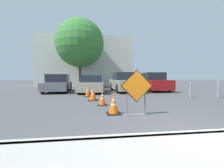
{
  "coord_description": "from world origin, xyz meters",
  "views": [
    {
      "loc": [
        -2.14,
        -2.67,
        1.23
      ],
      "look_at": [
        -0.74,
        7.71,
        0.73
      ],
      "focal_mm": 24.0,
      "sensor_mm": 36.0,
      "label": 1
    }
  ],
  "objects_px": {
    "parked_car_second": "(92,84)",
    "parked_car_third": "(124,83)",
    "traffic_cone_second": "(102,99)",
    "bollard_nearest": "(191,90)",
    "bollard_second": "(218,89)",
    "parked_car_nearest": "(58,84)",
    "traffic_cone_nearest": "(114,105)",
    "traffic_cone_third": "(93,94)",
    "parked_car_fourth": "(154,82)",
    "traffic_cone_fifth": "(85,89)",
    "traffic_cone_fourth": "(88,91)",
    "road_closed_sign": "(137,90)"
  },
  "relations": [
    {
      "from": "parked_car_fourth",
      "to": "bollard_nearest",
      "type": "xyz_separation_m",
      "value": [
        0.21,
        -4.83,
        -0.26
      ]
    },
    {
      "from": "traffic_cone_third",
      "to": "traffic_cone_fifth",
      "type": "bearing_deg",
      "value": 100.09
    },
    {
      "from": "traffic_cone_nearest",
      "to": "traffic_cone_fourth",
      "type": "relative_size",
      "value": 0.85
    },
    {
      "from": "traffic_cone_second",
      "to": "parked_car_nearest",
      "type": "bearing_deg",
      "value": 116.69
    },
    {
      "from": "traffic_cone_nearest",
      "to": "parked_car_fourth",
      "type": "bearing_deg",
      "value": 58.96
    },
    {
      "from": "bollard_second",
      "to": "parked_car_third",
      "type": "bearing_deg",
      "value": 136.61
    },
    {
      "from": "traffic_cone_nearest",
      "to": "traffic_cone_fourth",
      "type": "bearing_deg",
      "value": 101.97
    },
    {
      "from": "road_closed_sign",
      "to": "traffic_cone_third",
      "type": "distance_m",
      "value": 3.55
    },
    {
      "from": "parked_car_fourth",
      "to": "parked_car_second",
      "type": "bearing_deg",
      "value": 10.46
    },
    {
      "from": "traffic_cone_second",
      "to": "bollard_second",
      "type": "xyz_separation_m",
      "value": [
        7.09,
        1.61,
        0.23
      ]
    },
    {
      "from": "parked_car_third",
      "to": "traffic_cone_fifth",
      "type": "bearing_deg",
      "value": 24.46
    },
    {
      "from": "parked_car_nearest",
      "to": "traffic_cone_third",
      "type": "bearing_deg",
      "value": 117.68
    },
    {
      "from": "traffic_cone_third",
      "to": "bollard_nearest",
      "type": "distance_m",
      "value": 5.69
    },
    {
      "from": "road_closed_sign",
      "to": "traffic_cone_nearest",
      "type": "relative_size",
      "value": 2.31
    },
    {
      "from": "traffic_cone_third",
      "to": "traffic_cone_fourth",
      "type": "xyz_separation_m",
      "value": [
        -0.3,
        1.58,
        0.03
      ]
    },
    {
      "from": "traffic_cone_fifth",
      "to": "parked_car_second",
      "type": "relative_size",
      "value": 0.17
    },
    {
      "from": "road_closed_sign",
      "to": "parked_car_second",
      "type": "xyz_separation_m",
      "value": [
        -1.43,
        7.59,
        -0.18
      ]
    },
    {
      "from": "bollard_nearest",
      "to": "parked_car_third",
      "type": "bearing_deg",
      "value": 123.36
    },
    {
      "from": "parked_car_nearest",
      "to": "parked_car_second",
      "type": "height_order",
      "value": "parked_car_nearest"
    },
    {
      "from": "traffic_cone_third",
      "to": "bollard_nearest",
      "type": "height_order",
      "value": "bollard_nearest"
    },
    {
      "from": "parked_car_nearest",
      "to": "bollard_nearest",
      "type": "distance_m",
      "value": 9.8
    },
    {
      "from": "bollard_nearest",
      "to": "traffic_cone_second",
      "type": "bearing_deg",
      "value": -163.03
    },
    {
      "from": "traffic_cone_nearest",
      "to": "parked_car_fourth",
      "type": "relative_size",
      "value": 0.14
    },
    {
      "from": "traffic_cone_nearest",
      "to": "traffic_cone_third",
      "type": "distance_m",
      "value": 3.05
    },
    {
      "from": "traffic_cone_third",
      "to": "bollard_second",
      "type": "bearing_deg",
      "value": 1.37
    },
    {
      "from": "parked_car_third",
      "to": "bollard_second",
      "type": "height_order",
      "value": "parked_car_third"
    },
    {
      "from": "traffic_cone_nearest",
      "to": "bollard_nearest",
      "type": "height_order",
      "value": "bollard_nearest"
    },
    {
      "from": "traffic_cone_second",
      "to": "parked_car_nearest",
      "type": "relative_size",
      "value": 0.14
    },
    {
      "from": "traffic_cone_fourth",
      "to": "bollard_second",
      "type": "relative_size",
      "value": 0.75
    },
    {
      "from": "parked_car_second",
      "to": "bollard_nearest",
      "type": "height_order",
      "value": "parked_car_second"
    },
    {
      "from": "road_closed_sign",
      "to": "parked_car_second",
      "type": "bearing_deg",
      "value": 100.7
    },
    {
      "from": "parked_car_nearest",
      "to": "bollard_nearest",
      "type": "xyz_separation_m",
      "value": [
        8.52,
        -4.84,
        -0.18
      ]
    },
    {
      "from": "parked_car_second",
      "to": "parked_car_third",
      "type": "bearing_deg",
      "value": -168.61
    },
    {
      "from": "parked_car_second",
      "to": "bollard_nearest",
      "type": "xyz_separation_m",
      "value": [
        5.75,
        -4.17,
        -0.15
      ]
    },
    {
      "from": "traffic_cone_second",
      "to": "bollard_nearest",
      "type": "bearing_deg",
      "value": 16.97
    },
    {
      "from": "traffic_cone_fourth",
      "to": "parked_car_nearest",
      "type": "height_order",
      "value": "parked_car_nearest"
    },
    {
      "from": "traffic_cone_fifth",
      "to": "bollard_nearest",
      "type": "relative_size",
      "value": 0.8
    },
    {
      "from": "traffic_cone_second",
      "to": "parked_car_nearest",
      "type": "height_order",
      "value": "parked_car_nearest"
    },
    {
      "from": "bollard_nearest",
      "to": "bollard_second",
      "type": "height_order",
      "value": "bollard_second"
    },
    {
      "from": "parked_car_second",
      "to": "parked_car_third",
      "type": "xyz_separation_m",
      "value": [
        2.77,
        0.36,
        0.11
      ]
    },
    {
      "from": "traffic_cone_fourth",
      "to": "parked_car_third",
      "type": "xyz_separation_m",
      "value": [
        3.0,
        3.12,
        0.38
      ]
    },
    {
      "from": "parked_car_nearest",
      "to": "parked_car_fourth",
      "type": "height_order",
      "value": "parked_car_fourth"
    },
    {
      "from": "traffic_cone_fifth",
      "to": "bollard_second",
      "type": "height_order",
      "value": "bollard_second"
    },
    {
      "from": "traffic_cone_nearest",
      "to": "parked_car_second",
      "type": "relative_size",
      "value": 0.15
    },
    {
      "from": "parked_car_nearest",
      "to": "parked_car_third",
      "type": "xyz_separation_m",
      "value": [
        5.54,
        -0.31,
        0.08
      ]
    },
    {
      "from": "traffic_cone_fourth",
      "to": "bollard_nearest",
      "type": "distance_m",
      "value": 6.15
    },
    {
      "from": "traffic_cone_second",
      "to": "parked_car_third",
      "type": "height_order",
      "value": "parked_car_third"
    },
    {
      "from": "traffic_cone_second",
      "to": "parked_car_second",
      "type": "height_order",
      "value": "parked_car_second"
    },
    {
      "from": "bollard_nearest",
      "to": "bollard_second",
      "type": "relative_size",
      "value": 0.93
    },
    {
      "from": "traffic_cone_second",
      "to": "parked_car_nearest",
      "type": "xyz_separation_m",
      "value": [
        -3.24,
        6.45,
        0.38
      ]
    }
  ]
}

